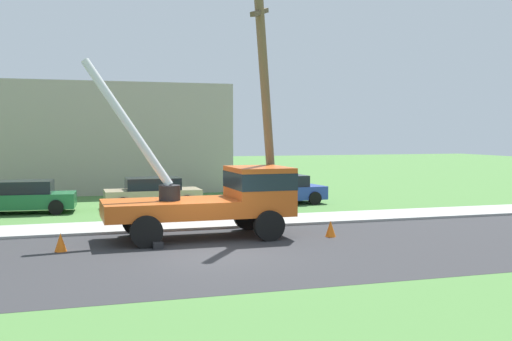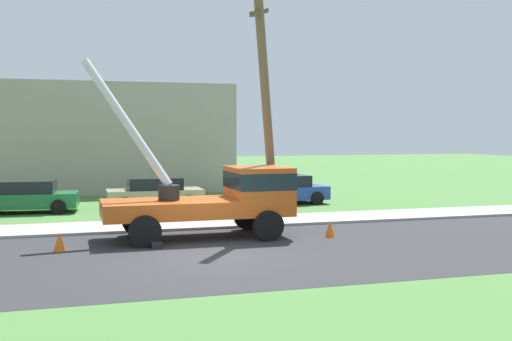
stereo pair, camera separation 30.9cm
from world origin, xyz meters
name	(u,v)px [view 1 (the left image)]	position (x,y,z in m)	size (l,w,h in m)	color
ground_plane	(158,207)	(0.00, 12.00, 0.00)	(120.00, 120.00, 0.00)	#477538
road_asphalt	(216,254)	(0.00, 0.00, 0.00)	(80.00, 8.83, 0.01)	#2B2B2D
sidewalk_strip	(181,224)	(0.00, 5.74, 0.05)	(80.00, 2.65, 0.10)	#9E9E99
utility_truck	(222,195)	(0.89, 2.84, 1.41)	(6.79, 3.20, 5.98)	#C65119
leaning_utility_pole	(266,105)	(2.79, 3.92, 4.50)	(1.93, 2.73, 8.77)	brown
traffic_cone_ahead	(331,229)	(4.38, 1.75, 0.28)	(0.36, 0.36, 0.56)	orange
traffic_cone_behind	(61,242)	(-4.31, 1.76, 0.28)	(0.36, 0.36, 0.56)	orange
traffic_cone_curbside	(266,223)	(2.72, 3.74, 0.28)	(0.36, 0.36, 0.56)	orange
parked_sedan_green	(23,197)	(-5.97, 11.34, 0.71)	(4.53, 2.26, 1.42)	#1E6638
parked_sedan_tan	(153,193)	(-0.30, 11.51, 0.71)	(4.41, 2.03, 1.42)	tan
parked_sedan_blue	(280,190)	(5.92, 11.24, 0.71)	(4.54, 2.26, 1.42)	#263F99
lowrise_building_backdrop	(74,138)	(-3.68, 20.94, 3.20)	(18.00, 6.00, 6.40)	#A5998C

